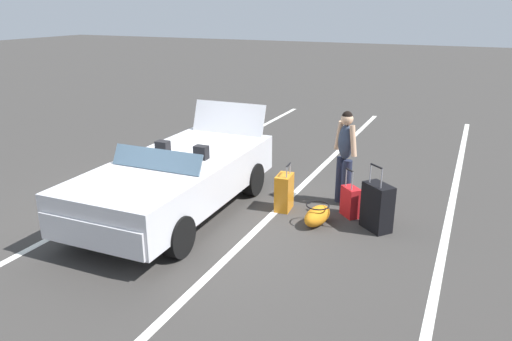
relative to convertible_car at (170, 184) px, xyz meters
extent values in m
plane|color=#383533|center=(-0.20, 0.00, -0.59)|extent=(80.00, 80.00, 0.00)
cube|color=silver|center=(-0.20, -1.23, -0.59)|extent=(18.00, 0.12, 0.01)
cube|color=silver|center=(-0.20, 1.47, -0.59)|extent=(18.00, 0.12, 0.01)
cube|color=silver|center=(-0.20, 4.17, -0.59)|extent=(18.00, 0.12, 0.01)
cube|color=silver|center=(-0.20, 0.00, 0.03)|extent=(4.13, 1.84, 0.64)
cube|color=silver|center=(1.24, 0.02, -0.08)|extent=(1.34, 1.70, 0.38)
cube|color=slate|center=(0.31, 0.01, 0.50)|extent=(0.21, 1.55, 0.31)
cube|color=black|center=(-0.41, 0.36, 0.46)|extent=(0.16, 0.22, 0.22)
cube|color=black|center=(-0.40, -0.38, 0.46)|extent=(0.16, 0.22, 0.22)
cube|color=silver|center=(-2.15, -0.04, 0.63)|extent=(0.27, 1.50, 0.61)
cylinder|color=black|center=(1.06, 0.83, -0.29)|extent=(0.60, 0.23, 0.60)
cylinder|color=black|center=(1.09, -0.79, -0.29)|extent=(0.60, 0.23, 0.60)
cylinder|color=black|center=(-1.48, 0.78, -0.29)|extent=(0.60, 0.23, 0.60)
cylinder|color=black|center=(-1.45, -0.84, -0.29)|extent=(0.60, 0.23, 0.60)
cube|color=black|center=(-0.95, 3.15, -0.22)|extent=(0.52, 0.55, 0.74)
cube|color=black|center=(-1.06, 3.25, -0.28)|extent=(0.26, 0.31, 0.41)
cylinder|color=gray|center=(-0.97, 3.00, 0.30)|extent=(0.03, 0.03, 0.30)
cylinder|color=gray|center=(-0.80, 3.20, 0.30)|extent=(0.03, 0.03, 0.30)
cylinder|color=black|center=(-0.89, 3.10, 0.45)|extent=(0.19, 0.22, 0.03)
sphere|color=black|center=(-0.98, 2.95, -0.57)|extent=(0.04, 0.04, 0.04)
sphere|color=black|center=(-0.76, 3.21, -0.57)|extent=(0.04, 0.04, 0.04)
cube|color=orange|center=(-1.08, 1.56, -0.28)|extent=(0.42, 0.28, 0.62)
cylinder|color=gray|center=(-0.98, 1.64, 0.12)|extent=(0.02, 0.02, 0.19)
cylinder|color=gray|center=(-1.19, 1.62, 0.12)|extent=(0.02, 0.02, 0.19)
cylinder|color=black|center=(-1.09, 1.63, 0.21)|extent=(0.22, 0.05, 0.03)
sphere|color=black|center=(-0.95, 1.66, -0.57)|extent=(0.04, 0.04, 0.04)
sphere|color=black|center=(-1.23, 1.64, -0.57)|extent=(0.04, 0.04, 0.04)
cube|color=red|center=(-1.28, 2.66, -0.34)|extent=(0.38, 0.38, 0.50)
cube|color=maroon|center=(-1.35, 2.74, -0.38)|extent=(0.21, 0.21, 0.28)
cylinder|color=gray|center=(-1.30, 2.55, 0.06)|extent=(0.03, 0.03, 0.31)
cylinder|color=gray|center=(-1.17, 2.68, 0.06)|extent=(0.03, 0.03, 0.31)
cylinder|color=black|center=(-1.24, 2.62, 0.22)|extent=(0.15, 0.15, 0.03)
sphere|color=black|center=(-1.31, 2.52, -0.57)|extent=(0.04, 0.04, 0.04)
sphere|color=black|center=(-1.14, 2.69, -0.57)|extent=(0.04, 0.04, 0.04)
ellipsoid|color=orange|center=(-0.72, 2.27, -0.44)|extent=(0.68, 0.41, 0.30)
torus|color=black|center=(-0.72, 2.27, -0.26)|extent=(0.43, 0.43, 0.02)
cylinder|color=#1E2338|center=(-1.70, 2.47, -0.18)|extent=(0.21, 0.21, 0.82)
cylinder|color=#1E2338|center=(-1.83, 2.32, -0.18)|extent=(0.21, 0.21, 0.82)
ellipsoid|color=#2D384C|center=(-1.76, 2.40, 0.53)|extent=(0.37, 0.39, 0.60)
sphere|color=tan|center=(-1.76, 2.40, 0.92)|extent=(0.21, 0.21, 0.21)
sphere|color=black|center=(-1.76, 2.40, 0.97)|extent=(0.18, 0.18, 0.18)
cylinder|color=tan|center=(-1.63, 2.55, 0.59)|extent=(0.19, 0.20, 0.53)
cylinder|color=tan|center=(-1.90, 2.24, 0.59)|extent=(0.19, 0.20, 0.53)
camera|label=1|loc=(6.12, 4.32, 2.72)|focal=34.18mm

